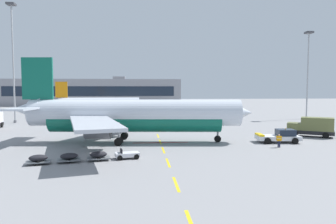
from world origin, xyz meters
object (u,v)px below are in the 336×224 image
Objects in this scene: ground_crew_worker at (279,140)px; apron_light_mast_far at (308,64)px; pushback_tug at (279,136)px; airliner_foreground at (131,115)px; baggage_train at (84,156)px; airliner_mid_left at (98,103)px; apron_light_mast_near at (13,50)px; fuel_service_truck at (312,127)px.

apron_light_mast_far reaches higher than ground_crew_worker.
apron_light_mast_far is (23.57, 34.73, 13.36)m from pushback_tug.
pushback_tug is 4.21m from ground_crew_worker.
airliner_foreground reaches higher than baggage_train.
airliner_mid_left is 32.98m from apron_light_mast_near.
airliner_mid_left is at bearing 102.51° from airliner_foreground.
ground_crew_worker is (-1.83, -3.79, 0.11)m from pushback_tug.
airliner_foreground reaches higher than ground_crew_worker.
airliner_mid_left is (-12.20, 54.98, -0.65)m from airliner_foreground.
airliner_foreground is 29.26m from fuel_service_truck.
fuel_service_truck is (7.71, 4.83, 0.74)m from pushback_tug.
ground_crew_worker is 48.01m from apron_light_mast_far.
airliner_mid_left is (-33.53, 56.99, 2.40)m from pushback_tug.
airliner_mid_left reaches higher than fuel_service_truck.
airliner_foreground is at bearing -77.49° from airliner_mid_left.
airliner_foreground is at bearing -174.45° from fuel_service_truck.
apron_light_mast_far is at bearing 62.06° from fuel_service_truck.
pushback_tug is at bearing -32.43° from apron_light_mast_near.
apron_light_mast_far reaches higher than fuel_service_truck.
apron_light_mast_near is at bearing 119.42° from baggage_train.
fuel_service_truck is 0.62× the size of baggage_train.
pushback_tug is 66.17m from airliner_mid_left.
airliner_foreground is 1.20× the size of airliner_mid_left.
airliner_foreground is 12.97m from baggage_train.
apron_light_mast_near is at bearing 147.57° from pushback_tug.
fuel_service_truck is (41.24, -52.16, -1.65)m from airliner_mid_left.
fuel_service_truck is 64.18m from apron_light_mast_near.
apron_light_mast_near reaches higher than baggage_train.
pushback_tug is (21.32, -2.01, -3.05)m from airliner_foreground.
apron_light_mast_near is 1.20× the size of apron_light_mast_far.
airliner_mid_left is 68.59m from ground_crew_worker.
airliner_foreground is 4.82× the size of fuel_service_truck.
airliner_foreground is at bearing 174.60° from pushback_tug.
airliner_mid_left reaches higher than ground_crew_worker.
airliner_mid_left is at bearing 117.54° from ground_crew_worker.
apron_light_mast_near reaches higher than pushback_tug.
apron_light_mast_far is (44.89, 32.72, 10.31)m from airliner_foreground.
ground_crew_worker is (31.69, -60.79, -2.29)m from airliner_mid_left.
airliner_mid_left is at bearing 120.47° from pushback_tug.
airliner_foreground is 5.59× the size of pushback_tug.
airliner_foreground is 21.64m from pushback_tug.
baggage_train is at bearing -166.44° from ground_crew_worker.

